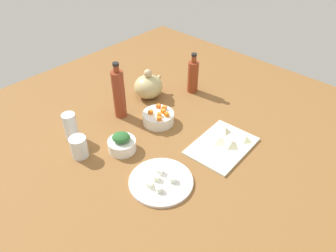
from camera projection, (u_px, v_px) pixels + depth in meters
The scene contains 27 objects.
tabletop at pixel (168, 137), 148.30cm from camera, with size 190.00×190.00×3.00cm, color brown.
cutting_board at pixel (222, 146), 140.51cm from camera, with size 29.67×21.39×1.00cm, color silver.
plate_tofu at pixel (161, 181), 124.12cm from camera, with size 24.92×24.92×1.20cm, color white.
bowl_greens at pixel (122, 145), 137.73cm from camera, with size 12.01×12.01×5.15cm, color white.
bowl_carrots at pixel (158, 118), 153.00cm from camera, with size 14.89×14.89×5.42cm, color white.
teapot at pixel (148, 86), 168.87cm from camera, with size 16.75×14.76×16.01cm.
bottle_0 at pixel (193, 76), 171.36cm from camera, with size 5.67×5.67×22.16cm.
bottle_1 at pixel (119, 94), 151.59cm from camera, with size 5.85×5.85×28.45cm.
drinking_glass_0 at pixel (71, 127), 141.53cm from camera, with size 5.96×5.96×13.00cm, color white.
drinking_glass_1 at pixel (79, 147), 133.65cm from camera, with size 7.12×7.12×9.39cm, color white.
carrot_cube_0 at pixel (151, 112), 150.36cm from camera, with size 1.80×1.80×1.80cm, color orange.
carrot_cube_1 at pixel (159, 115), 148.84cm from camera, with size 1.80×1.80×1.80cm, color orange.
carrot_cube_2 at pixel (158, 106), 154.31cm from camera, with size 1.80×1.80×1.80cm, color orange.
carrot_cube_3 at pixel (164, 108), 153.33cm from camera, with size 1.80×1.80×1.80cm, color orange.
carrot_cube_4 at pixel (167, 115), 148.93cm from camera, with size 1.80×1.80×1.80cm, color orange.
carrot_cube_5 at pixel (163, 111), 150.97cm from camera, with size 1.80×1.80×1.80cm, color orange.
carrot_cube_6 at pixel (159, 119), 146.48cm from camera, with size 1.80×1.80×1.80cm, color orange.
chopped_greens_mound at pixel (121, 137), 135.01cm from camera, with size 7.70×6.85×3.66cm, color #2C652E.
tofu_cube_0 at pixel (150, 185), 120.54cm from camera, with size 2.20×2.20×2.20cm, color silver.
tofu_cube_1 at pixel (159, 189), 118.89cm from camera, with size 2.20×2.20×2.20cm, color white.
tofu_cube_2 at pixel (160, 171), 126.07cm from camera, with size 2.20×2.20×2.20cm, color white.
tofu_cube_3 at pixel (173, 179), 122.71cm from camera, with size 2.20×2.20×2.20cm, color white.
tofu_cube_4 at pixel (157, 178), 123.30cm from camera, with size 2.20×2.20×2.20cm, color white.
dumpling_0 at pixel (218, 140), 141.13cm from camera, with size 5.82×5.27×2.01cm, color beige.
dumpling_1 at pixel (232, 144), 138.49cm from camera, with size 4.99×4.89×3.19cm, color beige.
dumpling_2 at pixel (225, 130), 146.67cm from camera, with size 4.71×4.10×2.50cm, color beige.
dumpling_3 at pixel (246, 139), 141.86cm from camera, with size 4.81×4.09×2.04cm, color beige.
Camera 1 is at (-82.94, -77.63, 96.96)cm, focal length 34.49 mm.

